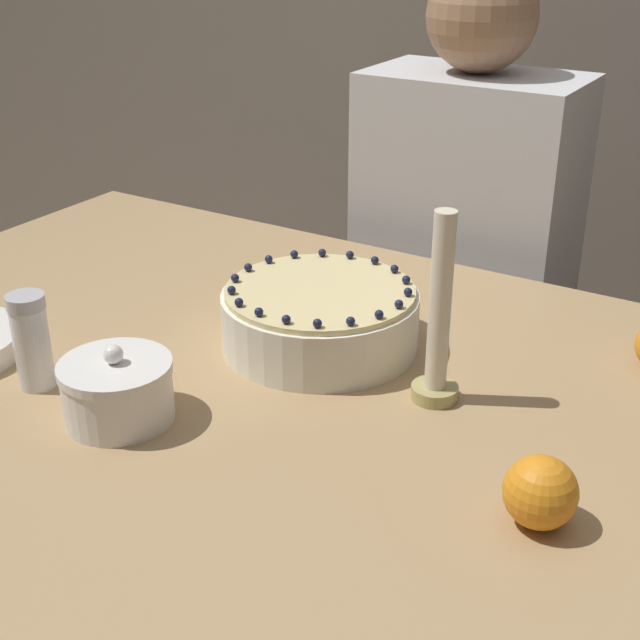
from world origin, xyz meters
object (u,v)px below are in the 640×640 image
object	(u,v)px
cake	(320,317)
candle	(439,328)
sugar_bowl	(117,390)
person_man_blue_shirt	(459,317)
sugar_shaker	(32,341)

from	to	relation	value
cake	candle	world-z (taller)	candle
sugar_bowl	candle	world-z (taller)	candle
candle	sugar_bowl	bearing A→B (deg)	-141.50
cake	person_man_blue_shirt	world-z (taller)	person_man_blue_shirt
cake	candle	size ratio (longest dim) A/B	1.10
sugar_bowl	person_man_blue_shirt	bearing A→B (deg)	84.67
sugar_bowl	candle	xyz separation A→B (m)	(0.31, 0.25, 0.06)
cake	sugar_shaker	size ratio (longest dim) A/B	2.14
sugar_bowl	sugar_shaker	world-z (taller)	sugar_shaker
candle	person_man_blue_shirt	bearing A→B (deg)	109.62
cake	sugar_bowl	distance (m)	0.32
candle	person_man_blue_shirt	xyz separation A→B (m)	(-0.23, 0.64, -0.30)
sugar_bowl	sugar_shaker	distance (m)	0.15
cake	candle	xyz separation A→B (m)	(0.20, -0.05, 0.06)
cake	sugar_bowl	world-z (taller)	same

